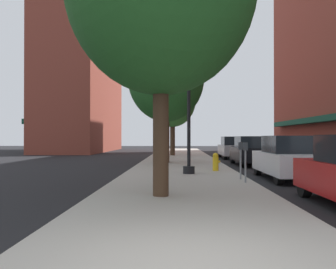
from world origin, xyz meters
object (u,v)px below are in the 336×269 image
object	(u,v)px
lamppost	(189,98)
fire_hydrant	(216,162)
car_white	(288,158)
car_silver	(233,148)
tree_mid	(166,78)
tree_near	(173,100)
parking_meter_far	(245,157)
parking_meter_near	(241,156)
car_black	(251,151)

from	to	relation	value
lamppost	fire_hydrant	distance (m)	3.22
car_white	car_silver	bearing A→B (deg)	89.41
tree_mid	car_white	distance (m)	9.80
car_white	tree_mid	bearing A→B (deg)	122.74
lamppost	car_silver	bearing A→B (deg)	73.83
tree_near	tree_mid	size ratio (longest dim) A/B	0.90
lamppost	car_silver	distance (m)	13.54
parking_meter_far	fire_hydrant	bearing A→B (deg)	97.28
parking_meter_near	tree_near	world-z (taller)	tree_near
lamppost	car_white	distance (m)	4.53
car_silver	tree_near	bearing A→B (deg)	155.00
tree_mid	car_white	xyz separation A→B (m)	(4.85, -7.38, -4.26)
fire_hydrant	lamppost	bearing A→B (deg)	-133.27
fire_hydrant	parking_meter_far	size ratio (longest dim) A/B	0.60
fire_hydrant	tree_mid	xyz separation A→B (m)	(-2.37, 5.07, 4.55)
fire_hydrant	parking_meter_near	bearing A→B (deg)	-80.70
parking_meter_near	tree_near	bearing A→B (deg)	98.82
fire_hydrant	tree_mid	world-z (taller)	tree_mid
tree_near	car_silver	xyz separation A→B (m)	(4.60, -2.28, -3.83)
fire_hydrant	parking_meter_far	bearing A→B (deg)	-82.72
tree_mid	lamppost	bearing A→B (deg)	-79.85
parking_meter_near	car_black	world-z (taller)	car_black
parking_meter_near	car_silver	size ratio (longest dim) A/B	0.30
car_white	car_black	distance (m)	6.97
parking_meter_near	car_black	xyz separation A→B (m)	(1.95, 7.94, -0.14)
lamppost	tree_mid	size ratio (longest dim) A/B	0.78
lamppost	tree_near	distance (m)	15.18
parking_meter_far	car_white	distance (m)	2.72
tree_mid	car_silver	world-z (taller)	tree_mid
fire_hydrant	car_white	size ratio (longest dim) A/B	0.18
parking_meter_far	car_black	world-z (taller)	car_black
parking_meter_far	tree_near	distance (m)	18.55
parking_meter_near	parking_meter_far	size ratio (longest dim) A/B	1.00
tree_mid	car_black	distance (m)	6.47
lamppost	tree_near	size ratio (longest dim) A/B	0.87
parking_meter_far	car_black	size ratio (longest dim) A/B	0.30
fire_hydrant	parking_meter_near	world-z (taller)	parking_meter_near
tree_mid	car_silver	xyz separation A→B (m)	(4.85, 6.43, -4.26)
parking_meter_near	car_white	size ratio (longest dim) A/B	0.30
parking_meter_near	car_silver	distance (m)	14.90
fire_hydrant	car_white	xyz separation A→B (m)	(2.49, -2.31, 0.29)
parking_meter_far	parking_meter_near	bearing A→B (deg)	90.00
lamppost	tree_near	bearing A→B (deg)	93.36
car_black	tree_near	bearing A→B (deg)	118.53
tree_near	car_silver	size ratio (longest dim) A/B	1.57
tree_mid	car_white	world-z (taller)	tree_mid
parking_meter_far	car_black	xyz separation A→B (m)	(1.95, 8.86, -0.14)
tree_near	tree_mid	world-z (taller)	tree_mid
tree_mid	car_black	bearing A→B (deg)	-4.81
lamppost	car_white	world-z (taller)	lamppost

